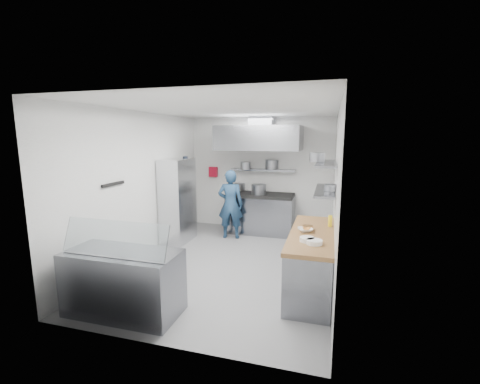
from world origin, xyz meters
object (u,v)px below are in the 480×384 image
(chef, at_px, (230,204))
(wire_rack, at_px, (178,201))
(display_case, at_px, (124,282))
(gas_range, at_px, (261,214))

(chef, height_order, wire_rack, wire_rack)
(chef, xyz_separation_m, display_case, (-0.39, -3.48, -0.37))
(wire_rack, distance_m, display_case, 3.05)
(gas_range, distance_m, chef, 0.92)
(display_case, bearing_deg, gas_range, 76.74)
(chef, bearing_deg, gas_range, -141.81)
(wire_rack, bearing_deg, chef, 27.45)
(gas_range, distance_m, display_case, 4.21)
(chef, relative_size, wire_rack, 0.86)
(chef, bearing_deg, wire_rack, 18.51)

